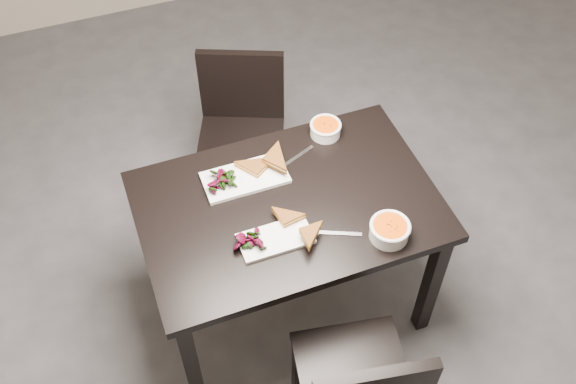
% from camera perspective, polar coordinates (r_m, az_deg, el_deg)
% --- Properties ---
extents(ground, '(5.00, 5.00, 0.00)m').
position_cam_1_polar(ground, '(3.45, 6.04, -4.75)').
color(ground, '#47474C').
rests_on(ground, ground).
extents(table, '(1.20, 0.80, 0.75)m').
position_cam_1_polar(table, '(2.72, 0.00, -2.28)').
color(table, black).
rests_on(table, ground).
extents(chair_far, '(0.55, 0.55, 0.85)m').
position_cam_1_polar(chair_far, '(3.34, -4.04, 5.80)').
color(chair_far, black).
rests_on(chair_far, ground).
extents(plate_near, '(0.28, 0.14, 0.01)m').
position_cam_1_polar(plate_near, '(2.53, -1.08, -4.06)').
color(plate_near, white).
rests_on(plate_near, table).
extents(sandwich_near, '(0.16, 0.13, 0.05)m').
position_cam_1_polar(sandwich_near, '(2.53, 0.18, -2.98)').
color(sandwich_near, '#93551F').
rests_on(sandwich_near, plate_near).
extents(salad_near, '(0.09, 0.08, 0.04)m').
position_cam_1_polar(salad_near, '(2.49, -3.26, -4.34)').
color(salad_near, black).
rests_on(salad_near, plate_near).
extents(soup_bowl_near, '(0.16, 0.16, 0.07)m').
position_cam_1_polar(soup_bowl_near, '(2.54, 8.79, -3.24)').
color(soup_bowl_near, white).
rests_on(soup_bowl_near, table).
extents(cutlery_near, '(0.17, 0.09, 0.00)m').
position_cam_1_polar(cutlery_near, '(2.56, 4.40, -3.59)').
color(cutlery_near, silver).
rests_on(cutlery_near, table).
extents(plate_far, '(0.35, 0.17, 0.02)m').
position_cam_1_polar(plate_far, '(2.73, -3.73, 1.24)').
color(plate_far, white).
rests_on(plate_far, table).
extents(sandwich_far, '(0.22, 0.21, 0.06)m').
position_cam_1_polar(sandwich_far, '(2.70, -2.36, 1.90)').
color(sandwich_far, '#93551F').
rests_on(sandwich_far, plate_far).
extents(salad_far, '(0.11, 0.10, 0.05)m').
position_cam_1_polar(salad_far, '(2.69, -5.79, 1.13)').
color(salad_far, black).
rests_on(salad_far, plate_far).
extents(soup_bowl_far, '(0.14, 0.14, 0.06)m').
position_cam_1_polar(soup_bowl_far, '(2.89, 3.26, 5.53)').
color(soup_bowl_far, white).
rests_on(soup_bowl_far, table).
extents(cutlery_far, '(0.17, 0.08, 0.00)m').
position_cam_1_polar(cutlery_far, '(2.81, 0.81, 3.08)').
color(cutlery_far, silver).
rests_on(cutlery_far, table).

